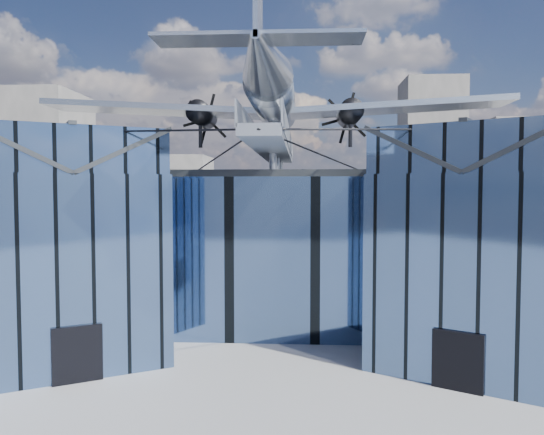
{
  "coord_description": "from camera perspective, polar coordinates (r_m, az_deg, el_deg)",
  "views": [
    {
      "loc": [
        1.7,
        -27.61,
        8.75
      ],
      "look_at": [
        0.0,
        2.0,
        7.2
      ],
      "focal_mm": 35.0,
      "sensor_mm": 36.0,
      "label": 1
    }
  ],
  "objects": [
    {
      "name": "ground_plane",
      "position": [
        29.01,
        -0.23,
        -14.56
      ],
      "size": [
        120.0,
        120.0,
        0.0
      ],
      "primitive_type": "plane",
      "color": "gray"
    },
    {
      "name": "museum",
      "position": [
        33.62,
        0.37,
        -2.49
      ],
      "size": [
        32.88,
        24.5,
        17.6
      ],
      "color": "#45618E",
      "rests_on": "ground"
    },
    {
      "name": "bg_towers",
      "position": [
        78.11,
        3.11,
        3.91
      ],
      "size": [
        77.0,
        24.5,
        26.0
      ],
      "color": "slate",
      "rests_on": "ground"
    }
  ]
}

